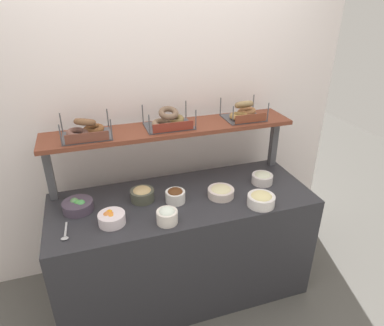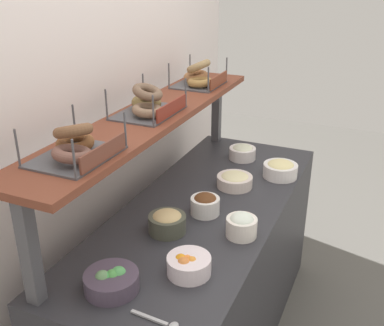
% 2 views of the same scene
% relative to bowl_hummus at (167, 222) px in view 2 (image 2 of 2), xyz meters
% --- Properties ---
extents(back_wall, '(3.02, 0.06, 2.40)m').
position_rel_bowl_hummus_xyz_m(back_wall, '(0.27, 0.49, 0.30)').
color(back_wall, white).
rests_on(back_wall, ground_plane).
extents(deli_counter, '(1.82, 0.70, 0.85)m').
position_rel_bowl_hummus_xyz_m(deli_counter, '(0.27, -0.06, -0.47)').
color(deli_counter, '#2D2D33').
rests_on(deli_counter, ground_plane).
extents(shelf_riser_left, '(0.05, 0.05, 0.40)m').
position_rel_bowl_hummus_xyz_m(shelf_riser_left, '(-0.58, 0.21, 0.15)').
color(shelf_riser_left, '#4C4C51').
rests_on(shelf_riser_left, deli_counter).
extents(shelf_riser_right, '(0.05, 0.05, 0.40)m').
position_rel_bowl_hummus_xyz_m(shelf_riser_right, '(1.12, 0.21, 0.15)').
color(shelf_riser_right, '#4C4C51').
rests_on(shelf_riser_right, deli_counter).
extents(upper_shelf, '(1.78, 0.32, 0.03)m').
position_rel_bowl_hummus_xyz_m(upper_shelf, '(0.27, 0.21, 0.37)').
color(upper_shelf, brown).
rests_on(upper_shelf, shelf_riser_left).
extents(bowl_hummus, '(0.16, 0.16, 0.10)m').
position_rel_bowl_hummus_xyz_m(bowl_hummus, '(0.00, 0.00, 0.00)').
color(bowl_hummus, '#4C4E3F').
rests_on(bowl_hummus, deli_counter).
extents(bowl_potato_salad, '(0.18, 0.18, 0.07)m').
position_rel_bowl_hummus_xyz_m(bowl_potato_salad, '(0.53, -0.12, -0.01)').
color(bowl_potato_salad, silver).
rests_on(bowl_potato_salad, deli_counter).
extents(bowl_fruit_salad, '(0.17, 0.17, 0.08)m').
position_rel_bowl_hummus_xyz_m(bowl_fruit_salad, '(-0.23, -0.20, -0.01)').
color(bowl_fruit_salad, white).
rests_on(bowl_fruit_salad, deli_counter).
extents(bowl_chocolate_spread, '(0.13, 0.13, 0.10)m').
position_rel_bowl_hummus_xyz_m(bowl_chocolate_spread, '(0.21, -0.09, 0.00)').
color(bowl_chocolate_spread, white).
rests_on(bowl_chocolate_spread, deli_counter).
extents(bowl_scallion_spread, '(0.16, 0.16, 0.09)m').
position_rel_bowl_hummus_xyz_m(bowl_scallion_spread, '(0.89, -0.04, -0.01)').
color(bowl_scallion_spread, white).
rests_on(bowl_scallion_spread, deli_counter).
extents(bowl_cream_cheese, '(0.13, 0.13, 0.11)m').
position_rel_bowl_hummus_xyz_m(bowl_cream_cheese, '(0.10, -0.30, 0.00)').
color(bowl_cream_cheese, white).
rests_on(bowl_cream_cheese, deli_counter).
extents(bowl_egg_salad, '(0.18, 0.18, 0.09)m').
position_rel_bowl_hummus_xyz_m(bowl_egg_salad, '(0.74, -0.31, -0.00)').
color(bowl_egg_salad, white).
rests_on(bowl_egg_salad, deli_counter).
extents(bowl_veggie_mix, '(0.20, 0.20, 0.08)m').
position_rel_bowl_hummus_xyz_m(bowl_veggie_mix, '(-0.42, 0.01, -0.01)').
color(bowl_veggie_mix, '#4E4153').
rests_on(bowl_veggie_mix, deli_counter).
extents(serving_spoon_near_plate, '(0.04, 0.18, 0.01)m').
position_rel_bowl_hummus_xyz_m(serving_spoon_near_plate, '(-0.50, -0.24, -0.04)').
color(serving_spoon_near_plate, '#B7B7BC').
rests_on(serving_spoon_near_plate, deli_counter).
extents(bagel_basket_cinnamon_raisin, '(0.31, 0.25, 0.14)m').
position_rel_bowl_hummus_xyz_m(bagel_basket_cinnamon_raisin, '(-0.30, 0.20, 0.43)').
color(bagel_basket_cinnamon_raisin, '#4C4C51').
rests_on(bagel_basket_cinnamon_raisin, upper_shelf).
extents(bagel_basket_poppy, '(0.33, 0.26, 0.14)m').
position_rel_bowl_hummus_xyz_m(bagel_basket_poppy, '(0.25, 0.21, 0.43)').
color(bagel_basket_poppy, '#4C4C51').
rests_on(bagel_basket_poppy, upper_shelf).
extents(bagel_basket_everything, '(0.29, 0.26, 0.16)m').
position_rel_bowl_hummus_xyz_m(bagel_basket_everything, '(0.83, 0.21, 0.43)').
color(bagel_basket_everything, '#4C4C51').
rests_on(bagel_basket_everything, upper_shelf).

